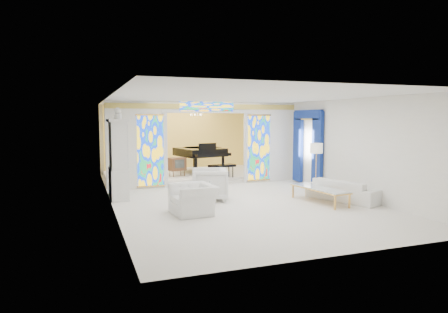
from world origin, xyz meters
name	(u,v)px	position (x,y,z in m)	size (l,w,h in m)	color
floor	(225,194)	(0.00, 0.00, 0.00)	(12.00, 12.00, 0.00)	silver
ceiling	(225,99)	(0.00, 0.00, 3.00)	(7.00, 12.00, 0.02)	white
wall_back	(180,138)	(0.00, 6.00, 1.50)	(7.00, 0.02, 3.00)	white
wall_front	(344,171)	(0.00, -6.00, 1.50)	(7.00, 0.02, 3.00)	white
wall_left	(109,150)	(-3.50, 0.00, 1.50)	(0.02, 12.00, 3.00)	white
wall_right	(321,145)	(3.50, 0.00, 1.50)	(0.02, 12.00, 3.00)	white
partition_wall	(206,139)	(0.00, 2.00, 1.65)	(7.00, 0.22, 3.00)	white
stained_glass_left	(150,151)	(-2.03, 1.89, 1.30)	(0.90, 0.04, 2.40)	gold
stained_glass_right	(259,148)	(2.03, 1.89, 1.30)	(0.90, 0.04, 2.40)	gold
stained_glass_transom	(207,107)	(0.00, 1.89, 2.82)	(2.00, 0.04, 0.34)	gold
alcove_platform	(191,174)	(0.00, 4.10, 0.09)	(6.80, 3.80, 0.18)	silver
gold_curtain_back	(181,138)	(0.00, 5.88, 1.50)	(6.70, 0.10, 2.90)	#EDD052
chandelier	(196,115)	(0.20, 4.00, 2.55)	(0.48, 0.48, 0.30)	gold
blue_drapes	(307,141)	(3.40, 0.70, 1.58)	(0.14, 1.85, 2.65)	navy
china_cabinet	(118,159)	(-3.22, 0.60, 1.17)	(0.56, 1.46, 2.72)	silver
armchair_left	(193,199)	(-1.64, -2.14, 0.37)	(1.14, 1.00, 0.74)	silver
armchair_right	(209,184)	(-0.73, -0.65, 0.47)	(1.01, 1.04, 0.94)	white
sofa	(344,190)	(2.95, -2.08, 0.31)	(2.15, 0.84, 0.63)	white
side_table	(210,195)	(-1.01, -1.56, 0.34)	(0.50, 0.50, 0.52)	silver
vase	(210,185)	(-1.01, -1.56, 0.62)	(0.18, 0.18, 0.19)	white
coffee_table	(320,189)	(2.11, -2.08, 0.40)	(0.83, 2.02, 0.44)	silver
floor_lamp	(316,151)	(2.81, -0.80, 1.38)	(0.47, 0.47, 1.61)	gold
grand_piano	(202,152)	(0.44, 4.03, 1.02)	(2.20, 3.38, 1.24)	black
tv_console	(177,164)	(-0.79, 3.24, 0.65)	(0.71, 0.57, 0.72)	brown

